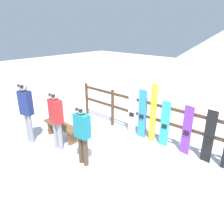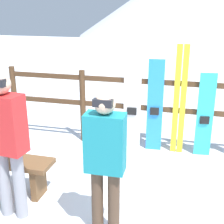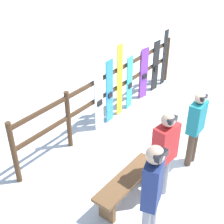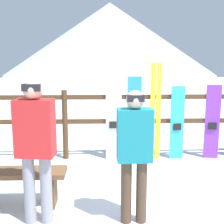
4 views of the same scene
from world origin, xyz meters
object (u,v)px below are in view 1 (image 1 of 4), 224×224
object	(u,v)px
person_red	(56,117)
bench	(62,128)
person_teal	(82,131)
snowboard_purple	(187,131)
snowboard_white	(132,112)
snowboard_blue	(142,114)
ski_pair_yellow	(153,114)
snowboard_black_stripe	(209,137)
snowboard_cyan	(165,124)
person_navy	(26,107)

from	to	relation	value
person_red	bench	bearing A→B (deg)	135.61
person_teal	snowboard_purple	bearing A→B (deg)	52.70
person_teal	snowboard_white	world-z (taller)	person_teal
bench	snowboard_blue	xyz separation A→B (m)	(1.75, 1.74, 0.41)
ski_pair_yellow	snowboard_blue	bearing A→B (deg)	-179.50
person_red	snowboard_white	world-z (taller)	person_red
snowboard_black_stripe	ski_pair_yellow	bearing A→B (deg)	179.88
snowboard_white	snowboard_cyan	bearing A→B (deg)	-0.01
snowboard_purple	person_red	bearing A→B (deg)	-142.10
person_navy	bench	bearing A→B (deg)	54.83
snowboard_white	snowboard_blue	size ratio (longest dim) A/B	0.95
person_red	snowboard_black_stripe	size ratio (longest dim) A/B	1.19
bench	snowboard_blue	bearing A→B (deg)	44.83
person_red	snowboard_white	size ratio (longest dim) A/B	1.15
person_teal	snowboard_white	size ratio (longest dim) A/B	1.06
person_teal	snowboard_purple	distance (m)	2.74
snowboard_white	snowboard_black_stripe	world-z (taller)	snowboard_white
snowboard_blue	snowboard_purple	bearing A→B (deg)	-0.01
person_teal	snowboard_black_stripe	bearing A→B (deg)	44.30
snowboard_black_stripe	snowboard_blue	bearing A→B (deg)	180.00
bench	snowboard_purple	size ratio (longest dim) A/B	1.01
bench	snowboard_purple	xyz separation A→B (m)	(3.19, 1.74, 0.33)
person_red	snowboard_purple	xyz separation A→B (m)	(2.76, 2.15, -0.29)
snowboard_white	snowboard_blue	xyz separation A→B (m)	(0.38, 0.00, 0.03)
person_red	snowboard_cyan	world-z (taller)	person_red
person_teal	ski_pair_yellow	bearing A→B (deg)	74.54
snowboard_purple	bench	bearing A→B (deg)	-151.41
person_navy	snowboard_white	size ratio (longest dim) A/B	1.25
snowboard_blue	ski_pair_yellow	xyz separation A→B (m)	(0.38, 0.00, 0.13)
snowboard_cyan	snowboard_white	bearing A→B (deg)	179.99
snowboard_blue	snowboard_cyan	xyz separation A→B (m)	(0.79, -0.00, -0.09)
person_red	snowboard_blue	xyz separation A→B (m)	(1.32, 2.15, -0.22)
person_navy	snowboard_cyan	xyz separation A→B (m)	(3.07, 2.50, -0.43)
person_navy	ski_pair_yellow	distance (m)	3.66
person_red	snowboard_black_stripe	xyz separation A→B (m)	(3.34, 2.15, -0.28)
person_teal	snowboard_blue	size ratio (longest dim) A/B	1.02
person_teal	ski_pair_yellow	xyz separation A→B (m)	(0.60, 2.18, -0.02)
bench	person_teal	xyz separation A→B (m)	(1.53, -0.44, 0.55)
snowboard_blue	person_red	bearing A→B (deg)	-121.61
snowboard_purple	snowboard_cyan	bearing A→B (deg)	-180.00
snowboard_blue	snowboard_cyan	world-z (taller)	snowboard_blue
bench	snowboard_purple	distance (m)	3.65
bench	person_navy	size ratio (longest dim) A/B	0.77
ski_pair_yellow	snowboard_purple	bearing A→B (deg)	-0.19
bench	snowboard_black_stripe	size ratio (longest dim) A/B	0.99
snowboard_blue	snowboard_purple	world-z (taller)	snowboard_blue
snowboard_white	person_red	bearing A→B (deg)	-113.79
snowboard_white	snowboard_purple	world-z (taller)	snowboard_white
person_navy	snowboard_purple	distance (m)	4.50
snowboard_white	snowboard_black_stripe	bearing A→B (deg)	-0.00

